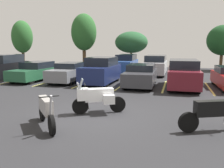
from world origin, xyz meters
TOP-DOWN VIEW (x-y plane):
  - ground at (0.00, 0.00)m, footprint 44.00×44.00m
  - motorcycle_touring at (0.15, 0.23)m, footprint 2.01×1.26m
  - motorcycle_second at (-0.95, -1.78)m, footprint 1.59×1.77m
  - motorcycle_third at (4.38, -0.72)m, footprint 2.11×1.05m
  - parking_stripes at (-1.81, 7.43)m, footprint 20.04×4.74m
  - car_black at (-10.28, 7.43)m, footprint 2.23×4.83m
  - car_green at (-7.46, 7.59)m, footprint 2.04×4.75m
  - car_grey at (-4.59, 7.66)m, footprint 1.80×4.48m
  - car_navy at (-2.02, 7.54)m, footprint 1.95×4.39m
  - car_charcoal at (0.89, 7.23)m, footprint 1.99×4.50m
  - car_maroon at (3.64, 7.18)m, footprint 1.97×4.74m
  - car_far_blue at (-1.55, 13.80)m, footprint 1.82×4.76m
  - car_far_silver at (1.30, 13.71)m, footprint 1.95×4.58m
  - tree_far_right at (7.85, 19.46)m, footprint 3.27×3.27m
  - tree_far_left at (-15.61, 17.48)m, footprint 2.57×2.57m
  - tree_center_left at (-7.74, 18.53)m, footprint 3.04×3.04m
  - tree_center_right at (-2.27, 20.35)m, footprint 4.00×4.00m

SIDE VIEW (x-z plane):
  - ground at x=0.00m, z-range -0.10..0.00m
  - parking_stripes at x=-1.81m, z-range 0.00..0.01m
  - motorcycle_second at x=-0.95m, z-range -0.05..1.22m
  - motorcycle_third at x=4.38m, z-range -0.06..1.26m
  - motorcycle_touring at x=0.15m, z-range -0.05..1.39m
  - car_green at x=-7.46m, z-range -0.01..1.44m
  - car_grey at x=-4.59m, z-range 0.00..1.44m
  - car_charcoal at x=0.89m, z-range -0.01..1.45m
  - car_far_blue at x=-1.55m, z-range -0.02..1.84m
  - car_maroon at x=3.64m, z-range 0.00..1.83m
  - car_far_silver at x=1.30m, z-range 0.01..1.82m
  - car_navy at x=-2.02m, z-range -0.02..1.87m
  - car_black at x=-10.28m, z-range -0.02..1.98m
  - tree_center_right at x=-2.27m, z-range 0.89..5.28m
  - tree_far_right at x=7.85m, z-range 0.82..5.70m
  - tree_far_left at x=-15.61m, z-range 0.87..6.65m
  - tree_center_left at x=-7.74m, z-range 1.02..7.49m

